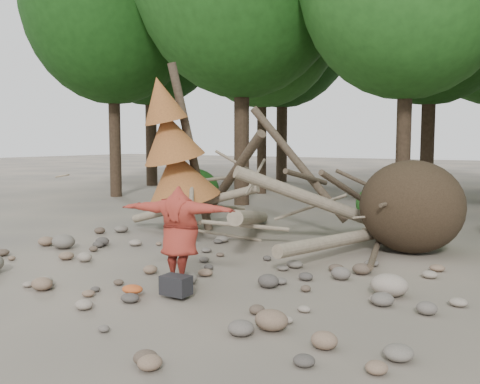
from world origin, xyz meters
The scene contains 12 objects.
ground centered at (0.00, 0.00, 0.00)m, with size 120.00×120.00×0.00m, color #514C44.
deadfall_pile centered at (2.02, 4.24, 0.95)m, with size 8.55×5.24×3.30m.
dead_conifer centered at (-3.12, 3.37, 2.11)m, with size 2.06×2.16×4.35m.
bush_left centered at (-5.50, 7.20, 0.72)m, with size 1.80×1.80×1.44m, color #174512.
bush_mid centered at (0.80, 7.80, 0.56)m, with size 1.40×1.40×1.12m, color #205719.
frisbee_thrower centered at (0.23, -0.52, 0.88)m, with size 3.44×1.05×1.73m.
backpack centered at (0.52, -0.96, 0.15)m, with size 0.44×0.29×0.29m, color black.
cloth_green centered at (0.27, -0.68, 0.08)m, with size 0.44×0.36×0.16m, color #356629.
cloth_orange centered at (-0.12, -1.24, 0.06)m, with size 0.35×0.28×0.13m, color #B04A1E.
boulder_front_right centered at (2.40, -1.36, 0.13)m, with size 0.44×0.39×0.26m, color brown.
boulder_mid_right centered at (3.20, 0.92, 0.17)m, with size 0.57×0.52×0.34m, color gray.
boulder_mid_left centered at (-3.97, 0.58, 0.16)m, with size 0.53×0.48×0.32m, color #686157.
Camera 1 is at (5.62, -7.08, 2.40)m, focal length 40.00 mm.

